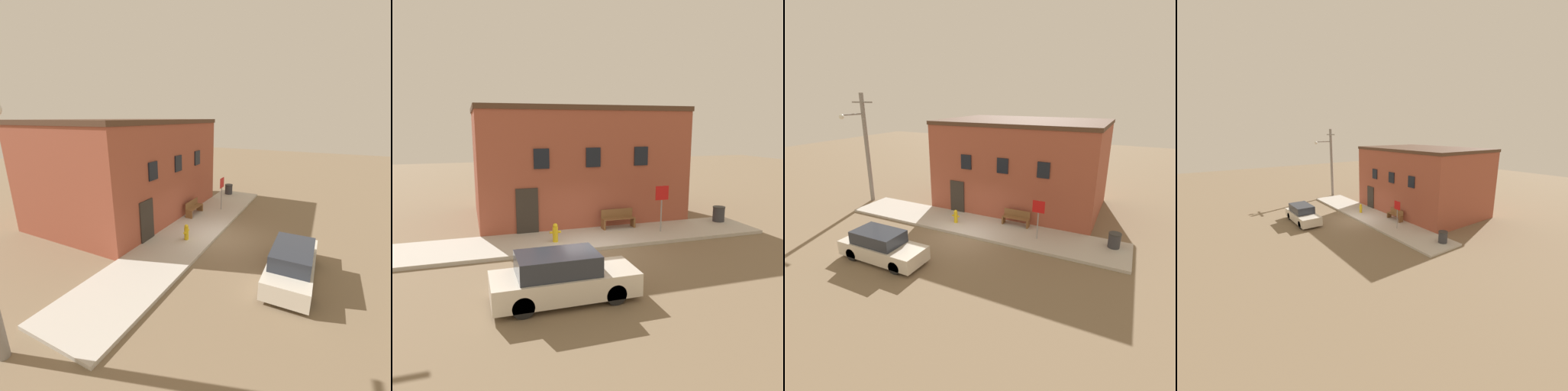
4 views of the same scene
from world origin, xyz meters
The scene contains 8 objects.
ground_plane centered at (0.00, 0.00, 0.00)m, with size 80.00×80.00×0.00m, color #7A664C.
sidewalk centered at (0.00, 1.48, 0.07)m, with size 16.82×2.96×0.15m.
brick_building centered at (1.04, 6.53, 2.95)m, with size 10.55×7.26×5.90m.
fire_hydrant centered at (-1.20, 1.23, 0.55)m, with size 0.47×0.22×0.80m.
stop_sign centered at (3.79, 1.29, 1.63)m, with size 0.64×0.06×2.13m.
bench centered at (2.15, 2.52, 0.59)m, with size 1.60×0.44×0.89m.
trash_bin centered at (7.51, 2.10, 0.53)m, with size 0.61×0.61×0.76m.
parked_car centered at (-2.14, -3.85, 0.68)m, with size 4.20×1.60×1.43m.
Camera 2 is at (-4.58, -13.87, 4.98)m, focal length 35.00 mm.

